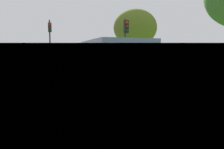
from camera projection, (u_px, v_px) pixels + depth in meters
name	position (u px, v px, depth m)	size (l,w,h in m)	color
ground_plane	(63.00, 91.00, 11.35)	(60.00, 60.00, 0.00)	#2D2D30
lane_line_center	(49.00, 91.00, 11.11)	(0.12, 32.00, 0.01)	silver
lane_line_right_edge	(128.00, 87.00, 12.58)	(0.12, 32.00, 0.01)	silver
grass_verge_right	(199.00, 83.00, 14.25)	(9.00, 48.00, 0.06)	#548433
curb_right	(136.00, 86.00, 12.75)	(0.24, 48.00, 0.12)	#9E9B93
car_suv_ahead	(114.00, 75.00, 7.39)	(2.03, 4.53, 2.28)	#0C472D
car_hatchback_far	(11.00, 76.00, 9.84)	(1.84, 3.75, 1.78)	black
traffic_light_near_right	(126.00, 38.00, 16.16)	(0.32, 0.50, 4.37)	#2D2D2D
traffic_light_far_median	(50.00, 37.00, 22.11)	(0.32, 0.50, 5.18)	#2D2D2D
tree_roadside_far	(135.00, 28.00, 22.31)	(4.30, 4.30, 6.27)	#4C331E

